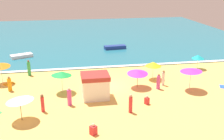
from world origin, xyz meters
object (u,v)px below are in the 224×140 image
beach_umbrella_0 (153,64)px  beachgoer_1 (93,130)px  beach_umbrella_7 (138,72)px  beachgoer_7 (102,80)px  beachgoer_5 (10,84)px  small_boat_0 (115,47)px  beachgoer_2 (43,103)px  beachgoer_10 (147,100)px  beach_umbrella_3 (61,73)px  small_boat_1 (22,56)px  beachgoer_6 (131,104)px  beachgoer_9 (69,97)px  beachgoer_0 (29,68)px  beach_umbrella_4 (198,57)px  beachgoer_3 (163,78)px  beach_umbrella_5 (0,65)px  lifeguard_cabana (95,86)px  beachgoer_4 (158,82)px  beach_umbrella_2 (191,70)px

beach_umbrella_0 → beachgoer_1: (-8.04, -10.59, -1.41)m
beach_umbrella_7 → beachgoer_7: (-3.55, 1.63, -1.30)m
beachgoer_5 → small_boat_0: beachgoer_5 is taller
beachgoer_2 → beachgoer_10: 9.41m
small_boat_0 → beach_umbrella_3: bearing=-117.5°
small_boat_1 → beachgoer_2: bearing=-76.6°
beachgoer_6 → beachgoer_9: (-5.18, 2.34, -0.02)m
beachgoer_0 → beachgoer_7: beachgoer_0 is taller
beach_umbrella_4 → beachgoer_3: size_ratio=1.22×
beach_umbrella_5 → beachgoer_7: 11.26m
beach_umbrella_3 → small_boat_0: beach_umbrella_3 is taller
beach_umbrella_4 → beach_umbrella_7: beach_umbrella_7 is taller
beach_umbrella_4 → beachgoer_6: bearing=-137.8°
beach_umbrella_0 → beach_umbrella_3: bearing=-168.6°
beach_umbrella_5 → beachgoer_0: bearing=39.2°
beach_umbrella_3 → small_boat_1: (-5.91, 13.69, -1.69)m
beach_umbrella_3 → beachgoer_1: beach_umbrella_3 is taller
lifeguard_cabana → beach_umbrella_4: lifeguard_cabana is taller
lifeguard_cabana → beachgoer_4: 6.87m
beachgoer_2 → small_boat_1: beachgoer_2 is taller
beachgoer_0 → small_boat_0: bearing=40.3°
small_boat_0 → beach_umbrella_4: bearing=-53.7°
lifeguard_cabana → beach_umbrella_2: 9.98m
beachgoer_7 → beach_umbrella_7: bearing=-24.6°
beachgoer_0 → small_boat_0: size_ratio=0.53×
beach_umbrella_3 → beachgoer_2: beach_umbrella_3 is taller
beach_umbrella_3 → beachgoer_9: (0.65, -3.22, -1.22)m
beachgoer_1 → small_boat_0: (6.21, 24.84, -0.02)m
beach_umbrella_5 → small_boat_1: size_ratio=0.83×
beachgoer_4 → beachgoer_0: bearing=154.3°
beachgoer_7 → beachgoer_10: (3.37, -5.79, -0.03)m
beachgoer_7 → small_boat_1: size_ratio=0.29×
beach_umbrella_2 → beachgoer_2: 15.06m
beach_umbrella_5 → beach_umbrella_7: 14.94m
beach_umbrella_3 → beach_umbrella_4: 17.71m
beachgoer_2 → small_boat_0: beachgoer_2 is taller
lifeguard_cabana → beachgoer_0: (-7.11, 7.73, -0.36)m
beachgoer_4 → beachgoer_6: 6.23m
beachgoer_4 → beachgoer_6: size_ratio=0.98×
beachgoer_0 → beachgoer_2: 10.16m
beach_umbrella_4 → beachgoer_7: bearing=-166.6°
beachgoer_1 → beachgoer_6: 4.64m
beachgoer_0 → beachgoer_3: 15.83m
beachgoer_2 → beachgoer_3: bearing=18.3°
beachgoer_6 → beachgoer_7: (-1.48, 7.15, -0.41)m
beachgoer_10 → small_boat_0: (0.77, 20.53, -0.00)m
beach_umbrella_4 → small_boat_0: 14.57m
lifeguard_cabana → small_boat_0: size_ratio=0.74×
beach_umbrella_5 → beachgoer_4: 17.20m
beachgoer_0 → small_boat_1: size_ratio=0.57×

